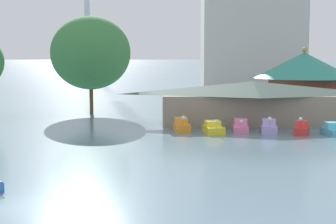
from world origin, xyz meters
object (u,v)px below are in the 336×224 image
pedal_boat_red (301,129)px  green_roof_pavilion (304,77)px  boathouse (253,102)px  shoreline_tree_mid (91,53)px  pedal_boat_orange (182,126)px  pedal_boat_yellow (213,128)px  pedal_boat_cyan (333,130)px  background_building_block (251,30)px  pedal_boat_pink (241,127)px  pedal_boat_lavender (269,127)px

pedal_boat_red → green_roof_pavilion: green_roof_pavilion is taller
boathouse → shoreline_tree_mid: size_ratio=1.69×
pedal_boat_orange → pedal_boat_yellow: pedal_boat_orange is taller
shoreline_tree_mid → green_roof_pavilion: bearing=5.2°
boathouse → shoreline_tree_mid: (-19.58, 10.01, 5.44)m
pedal_boat_cyan → background_building_block: size_ratio=0.11×
pedal_boat_red → green_roof_pavilion: bearing=-176.1°
boathouse → background_building_block: bearing=82.0°
green_roof_pavilion → pedal_boat_cyan: bearing=-96.0°
pedal_boat_orange → pedal_boat_red: size_ratio=0.87×
pedal_boat_pink → shoreline_tree_mid: shoreline_tree_mid is taller
pedal_boat_red → shoreline_tree_mid: 29.97m
pedal_boat_lavender → background_building_block: bearing=-179.5°
pedal_boat_pink → shoreline_tree_mid: 24.76m
pedal_boat_lavender → pedal_boat_red: (3.05, -0.60, -0.03)m
shoreline_tree_mid → background_building_block: 49.27m
pedal_boat_pink → pedal_boat_lavender: size_ratio=1.08×
pedal_boat_orange → shoreline_tree_mid: bearing=-153.5°
pedal_boat_pink → pedal_boat_red: (5.70, -1.60, 0.03)m
pedal_boat_yellow → boathouse: size_ratio=0.14×
pedal_boat_orange → green_roof_pavilion: bearing=127.8°
pedal_boat_pink → pedal_boat_lavender: (2.65, -1.00, 0.06)m
pedal_boat_pink → pedal_boat_lavender: bearing=73.2°
green_roof_pavilion → background_building_block: 39.40m
pedal_boat_cyan → green_roof_pavilion: size_ratio=0.21×
pedal_boat_lavender → pedal_boat_cyan: pedal_boat_lavender is taller
pedal_boat_yellow → green_roof_pavilion: green_roof_pavilion is taller
pedal_boat_red → shoreline_tree_mid: (-23.25, 17.41, 7.40)m
pedal_boat_orange → shoreline_tree_mid: size_ratio=0.21×
pedal_boat_yellow → pedal_boat_red: pedal_boat_red is taller
shoreline_tree_mid → pedal_boat_pink: bearing=-42.0°
green_roof_pavilion → shoreline_tree_mid: shoreline_tree_mid is taller
pedal_boat_pink → pedal_boat_cyan: (8.58, -2.06, -0.01)m
shoreline_tree_mid → background_building_block: background_building_block is taller
pedal_boat_pink → green_roof_pavilion: bearing=153.5°
pedal_boat_yellow → green_roof_pavilion: size_ratio=0.23×
pedal_boat_pink → boathouse: size_ratio=0.13×
boathouse → pedal_boat_red: bearing=-63.6°
pedal_boat_orange → pedal_boat_lavender: pedal_boat_lavender is taller
pedal_boat_orange → background_building_block: bearing=155.2°
pedal_boat_yellow → pedal_boat_cyan: 11.44m
pedal_boat_red → boathouse: size_ratio=0.14×
pedal_boat_pink → pedal_boat_red: 5.92m
background_building_block → pedal_boat_red: bearing=-93.4°
pedal_boat_orange → pedal_boat_lavender: size_ratio=1.06×
pedal_boat_cyan → boathouse: (-6.55, 7.86, 2.00)m
pedal_boat_lavender → pedal_boat_red: 3.11m
pedal_boat_yellow → shoreline_tree_mid: size_ratio=0.24×
pedal_boat_orange → shoreline_tree_mid: 20.93m
shoreline_tree_mid → boathouse: bearing=-27.1°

